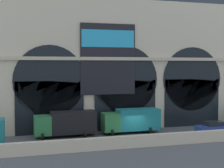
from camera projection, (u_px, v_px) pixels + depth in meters
The scene contains 6 objects.
ground_plane at pixel (139, 137), 40.95m from camera, with size 200.00×200.00×0.00m, color #54565B.
quay_parapet_wall at pixel (154, 140), 36.45m from camera, with size 90.00×0.70×1.29m, color beige.
station_building at pixel (121, 51), 47.13m from camera, with size 42.64×4.60×22.42m.
box_truck_midwest at pixel (66, 123), 41.03m from camera, with size 7.50×2.91×3.12m.
box_truck_center at pixel (132, 120), 43.32m from camera, with size 7.50×2.91×3.12m.
car_mideast at pixel (213, 127), 43.31m from camera, with size 4.40×2.22×1.55m.
Camera 1 is at (-14.66, -37.91, 8.81)m, focal length 53.71 mm.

